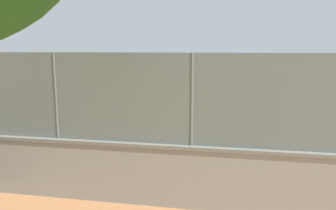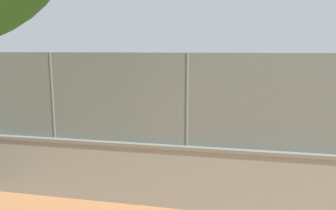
{
  "view_description": "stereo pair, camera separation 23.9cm",
  "coord_description": "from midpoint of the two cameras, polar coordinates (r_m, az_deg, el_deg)",
  "views": [
    {
      "loc": [
        -0.51,
        19.16,
        3.73
      ],
      "look_at": [
        1.71,
        6.19,
        1.43
      ],
      "focal_mm": 35.08,
      "sensor_mm": 36.0,
      "label": 1
    },
    {
      "loc": [
        -0.75,
        19.12,
        3.73
      ],
      "look_at": [
        1.71,
        6.19,
        1.43
      ],
      "focal_mm": 35.08,
      "sensor_mm": 36.0,
      "label": 2
    }
  ],
  "objects": [
    {
      "name": "player_at_service_line",
      "position": [
        20.95,
        7.67,
        2.34
      ],
      "size": [
        0.73,
        1.25,
        1.69
      ],
      "color": "#591919",
      "rests_on": "ground_plane"
    },
    {
      "name": "ground_plane",
      "position": [
        19.51,
        8.71,
        -1.23
      ],
      "size": [
        260.0,
        260.0,
        0.0
      ],
      "primitive_type": "plane",
      "color": "#A36B42"
    },
    {
      "name": "player_near_wall_returning",
      "position": [
        14.52,
        -3.11,
        -1.11
      ],
      "size": [
        0.98,
        0.87,
        1.62
      ],
      "color": "navy",
      "rests_on": "ground_plane"
    },
    {
      "name": "sports_ball",
      "position": [
        13.33,
        -3.73,
        -6.0
      ],
      "size": [
        0.16,
        0.16,
        0.16
      ],
      "primitive_type": "sphere",
      "color": "#3399D8",
      "rests_on": "ground_plane"
    },
    {
      "name": "perimeter_wall",
      "position": [
        8.21,
        -7.68,
        -11.31
      ],
      "size": [
        30.42,
        0.79,
        1.52
      ],
      "color": "gray",
      "rests_on": "ground_plane"
    },
    {
      "name": "fence_panel_on_wall",
      "position": [
        7.74,
        -7.98,
        1.23
      ],
      "size": [
        29.88,
        0.52,
        2.1
      ],
      "color": "slate",
      "rests_on": "perimeter_wall"
    }
  ]
}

